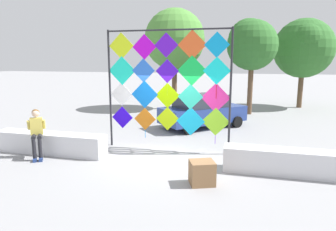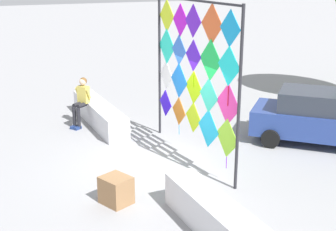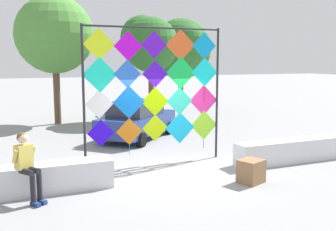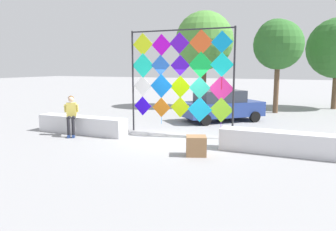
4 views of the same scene
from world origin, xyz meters
name	(u,v)px [view 4 (image 4 of 4)]	position (x,y,z in m)	size (l,w,h in m)	color
ground	(174,140)	(0.00, 0.00, 0.00)	(120.00, 120.00, 0.00)	gray
plaza_ledge_left	(82,125)	(-3.76, -0.45, 0.34)	(3.81, 0.63, 0.68)	silver
plaza_ledge_right	(283,143)	(3.76, -0.45, 0.34)	(3.81, 0.63, 0.68)	silver
kite_display_rack	(181,74)	(-0.12, 0.94, 2.34)	(4.19, 0.09, 4.01)	#232328
seated_vendor	(71,112)	(-3.81, -0.97, 0.90)	(0.67, 0.74, 1.52)	black
parked_car	(221,106)	(0.49, 4.66, 0.76)	(3.88, 3.87, 1.49)	navy
cardboard_box_large	(196,146)	(1.42, -1.68, 0.29)	(0.58, 0.51, 0.59)	olive
tree_broadleaf	(204,43)	(-2.02, 9.50, 4.10)	(3.63, 3.63, 6.04)	brown
tree_palm_like	(278,43)	(2.49, 8.94, 3.92)	(2.74, 3.15, 5.30)	brown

